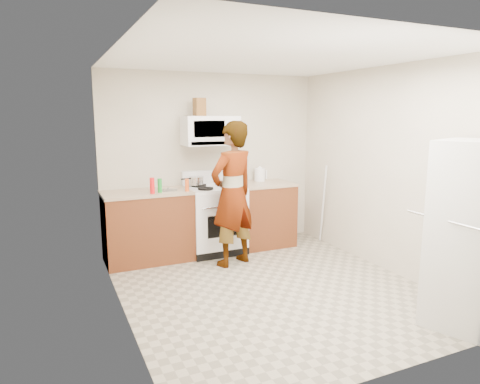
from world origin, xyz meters
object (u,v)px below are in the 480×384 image
person (233,194)px  gas_range (215,218)px  saucepan (196,181)px  fridge (477,236)px  microwave (210,131)px  kettle (260,175)px

person → gas_range: bearing=-107.5°
saucepan → fridge: bearing=-63.4°
microwave → person: (0.03, -0.71, -0.78)m
saucepan → gas_range: bearing=-35.4°
microwave → saucepan: 0.72m
kettle → saucepan: (-1.01, -0.04, -0.02)m
microwave → kettle: microwave is taller
microwave → fridge: (1.36, -3.12, -0.85)m
saucepan → person: bearing=-72.1°
gas_range → saucepan: (-0.21, 0.15, 0.52)m
fridge → gas_range: bearing=91.9°
gas_range → microwave: 1.22m
gas_range → person: person is taller
gas_range → fridge: size_ratio=0.66×
gas_range → saucepan: 0.58m
microwave → fridge: size_ratio=0.45×
saucepan → kettle: bearing=2.2°
microwave → person: microwave is taller
person → saucepan: size_ratio=9.28×
microwave → person: bearing=-87.9°
gas_range → saucepan: bearing=144.6°
person → saucepan: 0.77m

